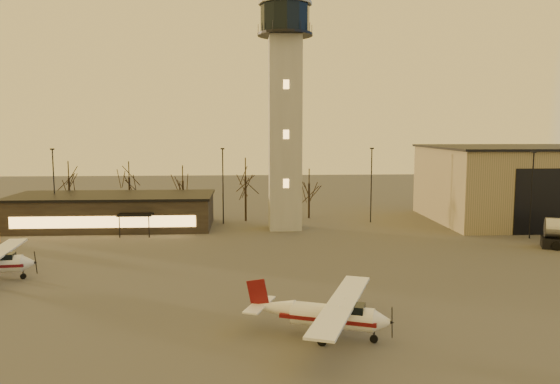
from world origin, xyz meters
name	(u,v)px	position (x,y,z in m)	size (l,w,h in m)	color
ground	(313,303)	(0.00, 0.00, 0.00)	(220.00, 220.00, 0.00)	#484542
control_tower	(285,99)	(0.00, 30.00, 16.33)	(6.80, 6.80, 32.60)	gray
hangar	(543,184)	(36.00, 33.98, 5.15)	(30.60, 20.60, 10.30)	#948161
terminal	(113,211)	(-21.99, 31.98, 2.16)	(25.40, 12.20, 4.30)	black
light_poles	(288,186)	(0.50, 31.00, 5.41)	(58.50, 12.25, 10.14)	black
tree_row	(184,177)	(-13.70, 39.16, 5.94)	(37.20, 9.20, 8.80)	black
cessna_front	(335,320)	(0.47, -6.76, 1.14)	(9.76, 11.87, 3.35)	white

